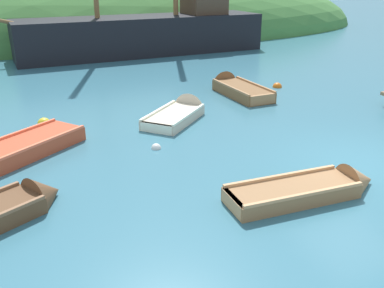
{
  "coord_description": "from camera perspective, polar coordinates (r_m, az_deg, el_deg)",
  "views": [
    {
      "loc": [
        -7.69,
        -7.49,
        4.48
      ],
      "look_at": [
        -3.88,
        1.99,
        0.39
      ],
      "focal_mm": 39.82,
      "sensor_mm": 36.0,
      "label": 1
    }
  ],
  "objects": [
    {
      "name": "ground_plane",
      "position": [
        11.63,
        21.94,
        -2.5
      ],
      "size": [
        120.0,
        120.0,
        0.0
      ],
      "primitive_type": "plane",
      "color": "teal"
    },
    {
      "name": "rowboat_near_dock",
      "position": [
        11.94,
        -23.12,
        -1.37
      ],
      "size": [
        3.65,
        3.18,
        1.19
      ],
      "rotation": [
        0.0,
        0.0,
        3.79
      ],
      "color": "#C64C2D",
      "rests_on": "ground"
    },
    {
      "name": "rowboat_far",
      "position": [
        9.67,
        15.97,
        -6.01
      ],
      "size": [
        3.59,
        1.05,
        0.94
      ],
      "rotation": [
        0.0,
        0.0,
        6.26
      ],
      "color": "#9E7047",
      "rests_on": "ground"
    },
    {
      "name": "buoy_yellow",
      "position": [
        14.46,
        -19.19,
        2.53
      ],
      "size": [
        0.42,
        0.42,
        0.42
      ],
      "primitive_type": "sphere",
      "color": "yellow",
      "rests_on": "ground"
    },
    {
      "name": "rowboat_center",
      "position": [
        9.23,
        -24.28,
        -8.53
      ],
      "size": [
        3.1,
        2.33,
        0.97
      ],
      "rotation": [
        0.0,
        0.0,
        0.51
      ],
      "color": "brown",
      "rests_on": "ground"
    },
    {
      "name": "shore_hill",
      "position": [
        37.16,
        -16.01,
        14.08
      ],
      "size": [
        53.47,
        21.66,
        10.73
      ],
      "primitive_type": "ellipsoid",
      "color": "#477F3D",
      "rests_on": "ground"
    },
    {
      "name": "rowboat_outer_left",
      "position": [
        14.34,
        -1.5,
        4.0
      ],
      "size": [
        2.97,
        2.94,
        1.12
      ],
      "rotation": [
        0.0,
        0.0,
        0.77
      ],
      "color": "beige",
      "rests_on": "ground"
    },
    {
      "name": "rowboat_portside",
      "position": [
        17.44,
        5.79,
        7.31
      ],
      "size": [
        1.35,
        3.64,
        1.14
      ],
      "rotation": [
        0.0,
        0.0,
        1.62
      ],
      "color": "brown",
      "rests_on": "ground"
    },
    {
      "name": "sailing_ship",
      "position": [
        26.39,
        -6.33,
        13.84
      ],
      "size": [
        17.33,
        4.36,
        13.88
      ],
      "rotation": [
        0.0,
        0.0,
        3.21
      ],
      "color": "black",
      "rests_on": "ground"
    },
    {
      "name": "buoy_orange",
      "position": [
        18.61,
        11.34,
        7.47
      ],
      "size": [
        0.4,
        0.4,
        0.4
      ],
      "primitive_type": "sphere",
      "color": "orange",
      "rests_on": "ground"
    },
    {
      "name": "buoy_white",
      "position": [
        11.79,
        -4.82,
        -0.59
      ],
      "size": [
        0.28,
        0.28,
        0.28
      ],
      "primitive_type": "sphere",
      "color": "white",
      "rests_on": "ground"
    }
  ]
}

